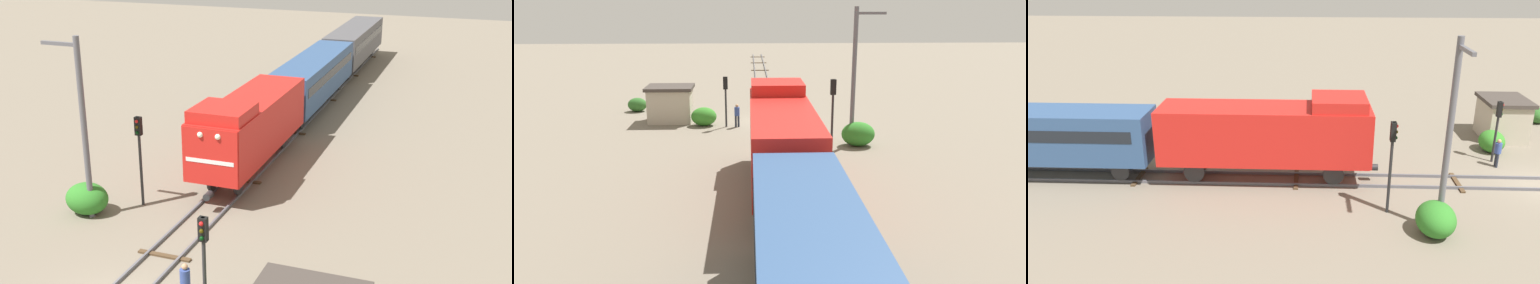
% 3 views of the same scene
% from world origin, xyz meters
% --- Properties ---
extents(ground_plane, '(156.11, 156.11, 0.00)m').
position_xyz_m(ground_plane, '(0.00, 0.00, 0.00)').
color(ground_plane, '#756B5B').
extents(railway_track, '(2.40, 104.07, 0.16)m').
position_xyz_m(railway_track, '(0.00, 0.00, 0.07)').
color(railway_track, '#595960').
rests_on(railway_track, ground).
extents(locomotive, '(2.90, 11.60, 4.60)m').
position_xyz_m(locomotive, '(0.00, 14.50, 2.77)').
color(locomotive, red).
rests_on(locomotive, railway_track).
extents(traffic_signal_near, '(0.32, 0.34, 3.69)m').
position_xyz_m(traffic_signal_near, '(3.20, 1.41, 2.58)').
color(traffic_signal_near, '#262628').
rests_on(traffic_signal_near, ground).
extents(traffic_signal_mid, '(0.32, 0.34, 4.53)m').
position_xyz_m(traffic_signal_mid, '(-3.40, 8.58, 3.13)').
color(traffic_signal_mid, '#262628').
rests_on(traffic_signal_mid, ground).
extents(worker_near_track, '(0.38, 0.38, 1.70)m').
position_xyz_m(worker_near_track, '(2.40, 1.46, 1.00)').
color(worker_near_track, '#262B38').
rests_on(worker_near_track, ground).
extents(catenary_mast, '(1.94, 0.28, 8.60)m').
position_xyz_m(catenary_mast, '(-5.06, 6.57, 4.55)').
color(catenary_mast, '#595960').
rests_on(catenary_mast, ground).
extents(relay_hut, '(3.50, 2.90, 2.74)m').
position_xyz_m(relay_hut, '(7.50, -0.57, 1.39)').
color(relay_hut, '#B2A893').
rests_on(relay_hut, ground).
extents(bush_near, '(1.88, 1.53, 1.36)m').
position_xyz_m(bush_near, '(4.87, 0.93, 0.68)').
color(bush_near, '#337D26').
rests_on(bush_near, ground).
extents(bush_mid, '(2.11, 1.72, 1.53)m').
position_xyz_m(bush_mid, '(-5.39, 6.82, 0.77)').
color(bush_mid, '#2D7726').
rests_on(bush_mid, ground).
extents(bush_far, '(1.58, 1.29, 1.15)m').
position_xyz_m(bush_far, '(10.88, -4.36, 0.57)').
color(bush_far, '#2D6226').
rests_on(bush_far, ground).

